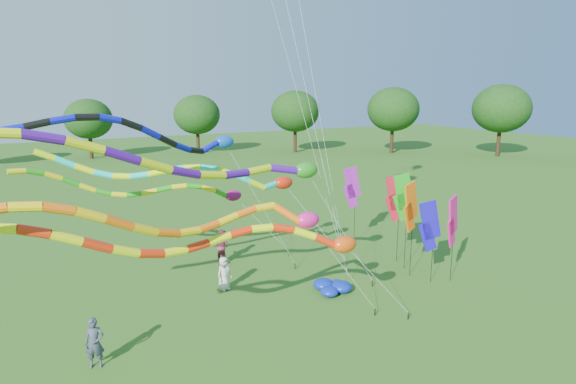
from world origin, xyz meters
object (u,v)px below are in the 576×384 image
tube_kite_orange (208,219)px  person_b (95,343)px  person_a (224,273)px  person_c (222,246)px  tube_kite_red (240,241)px  blue_nylon_heap (335,289)px

tube_kite_orange → person_b: (-3.34, 2.07, -4.29)m
person_a → person_c: bearing=51.1°
tube_kite_red → person_a: size_ratio=8.72×
tube_kite_red → person_c: bearing=77.5°
blue_nylon_heap → person_c: 6.94m
blue_nylon_heap → person_c: bearing=115.4°
person_c → person_b: bearing=101.5°
tube_kite_red → person_a: 6.84m
person_c → tube_kite_orange: bearing=123.8°
person_c → person_a: bearing=127.1°
tube_kite_red → tube_kite_orange: bearing=-165.0°
tube_kite_orange → person_a: (2.71, 5.91, -4.37)m
tube_kite_red → tube_kite_orange: tube_kite_orange is taller
tube_kite_red → tube_kite_orange: size_ratio=1.01×
person_a → person_b: person_b is taller
blue_nylon_heap → person_b: bearing=-174.6°
person_c → blue_nylon_heap: bearing=172.0°
person_a → tube_kite_red: bearing=-124.9°
tube_kite_red → person_b: 5.89m
person_b → person_c: size_ratio=0.95×
tube_kite_orange → person_c: (3.90, 9.28, -4.24)m
blue_nylon_heap → person_c: person_c is taller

